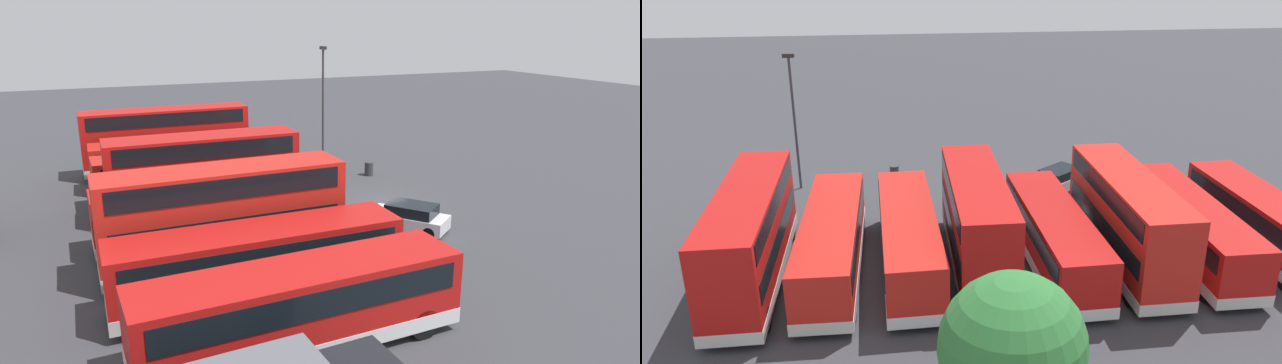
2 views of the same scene
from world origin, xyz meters
TOP-DOWN VIEW (x-y plane):
  - ground_plane at (0.00, 0.00)m, footprint 140.00×140.00m
  - bus_single_deck_near_end at (-12.78, 10.03)m, footprint 3.01×11.10m
  - bus_single_deck_second at (-8.83, 10.22)m, footprint 2.62×11.34m
  - bus_double_decker_third at (-5.33, 10.69)m, footprint 2.72×10.58m
  - bus_single_deck_fourth at (-1.82, 10.55)m, footprint 2.85×11.04m
  - bus_double_decker_fifth at (1.89, 9.98)m, footprint 2.69×10.38m
  - bus_single_deck_sixth at (5.19, 9.94)m, footprint 2.92×11.57m
  - bus_single_deck_seventh at (8.84, 9.92)m, footprint 2.75×11.65m
  - bus_double_decker_far_end at (12.42, 10.37)m, footprint 2.73×11.49m
  - car_hatchback_silver at (-4.61, 0.82)m, footprint 4.34×3.89m
  - lamp_post_tall at (11.74, -1.48)m, footprint 0.70×0.30m
  - waste_bin_yellow at (5.71, -2.36)m, footprint 0.60×0.60m

SIDE VIEW (x-z plane):
  - ground_plane at x=0.00m, z-range 0.00..0.00m
  - waste_bin_yellow at x=5.71m, z-range 0.00..0.95m
  - car_hatchback_silver at x=-4.61m, z-range -0.02..1.41m
  - bus_single_deck_fourth at x=-1.82m, z-range 0.15..3.10m
  - bus_single_deck_near_end at x=-12.78m, z-range 0.15..3.10m
  - bus_single_deck_second at x=-8.83m, z-range 0.15..3.10m
  - bus_single_deck_sixth at x=5.19m, z-range 0.15..3.10m
  - bus_single_deck_seventh at x=8.84m, z-range 0.15..3.10m
  - bus_double_decker_fifth at x=1.89m, z-range 0.17..4.72m
  - bus_double_decker_third at x=-5.33m, z-range 0.17..4.72m
  - bus_double_decker_far_end at x=12.42m, z-range 0.17..4.72m
  - lamp_post_tall at x=11.74m, z-range 0.69..9.32m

